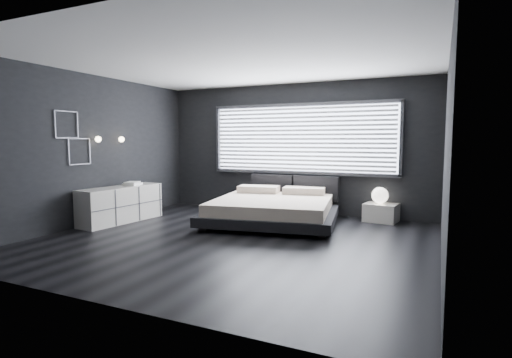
% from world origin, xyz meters
% --- Properties ---
extents(room, '(6.04, 6.00, 2.80)m').
position_xyz_m(room, '(0.00, 0.00, 1.40)').
color(room, black).
rests_on(room, ground).
extents(window, '(4.14, 0.09, 1.52)m').
position_xyz_m(window, '(0.20, 2.70, 1.61)').
color(window, white).
rests_on(window, ground).
extents(headboard, '(1.96, 0.16, 0.52)m').
position_xyz_m(headboard, '(0.07, 2.64, 0.57)').
color(headboard, black).
rests_on(headboard, ground).
extents(sconce_near, '(0.18, 0.11, 0.11)m').
position_xyz_m(sconce_near, '(-2.88, 0.05, 1.60)').
color(sconce_near, silver).
rests_on(sconce_near, ground).
extents(sconce_far, '(0.18, 0.11, 0.11)m').
position_xyz_m(sconce_far, '(-2.88, 0.65, 1.60)').
color(sconce_far, silver).
rests_on(sconce_far, ground).
extents(wall_art_upper, '(0.01, 0.48, 0.48)m').
position_xyz_m(wall_art_upper, '(-2.98, -0.55, 1.85)').
color(wall_art_upper, '#47474C').
rests_on(wall_art_upper, ground).
extents(wall_art_lower, '(0.01, 0.48, 0.48)m').
position_xyz_m(wall_art_lower, '(-2.98, -0.30, 1.38)').
color(wall_art_lower, '#47474C').
rests_on(wall_art_lower, ground).
extents(bed, '(2.73, 2.64, 0.62)m').
position_xyz_m(bed, '(0.07, 1.48, 0.29)').
color(bed, black).
rests_on(bed, ground).
extents(nightstand, '(0.67, 0.58, 0.35)m').
position_xyz_m(nightstand, '(1.93, 2.50, 0.18)').
color(nightstand, silver).
rests_on(nightstand, ground).
extents(orb_lamp, '(0.32, 0.32, 0.32)m').
position_xyz_m(orb_lamp, '(1.90, 2.51, 0.51)').
color(orb_lamp, white).
rests_on(orb_lamp, nightstand).
extents(dresser, '(0.64, 1.76, 0.69)m').
position_xyz_m(dresser, '(-2.65, 0.34, 0.35)').
color(dresser, silver).
rests_on(dresser, ground).
extents(book_stack, '(0.32, 0.39, 0.07)m').
position_xyz_m(book_stack, '(-2.62, 0.64, 0.72)').
color(book_stack, white).
rests_on(book_stack, dresser).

